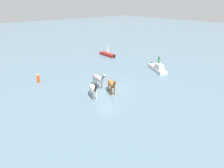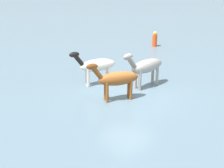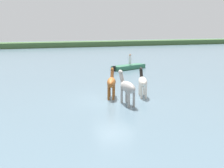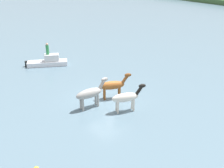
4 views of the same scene
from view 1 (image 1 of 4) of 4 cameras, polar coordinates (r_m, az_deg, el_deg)
The scene contains 9 objects.
ground_plane at distance 20.66m, azimuth -1.19°, elevation -2.11°, with size 175.25×175.25×0.00m, color slate.
horse_mid_herd at distance 21.12m, azimuth -4.52°, elevation 1.86°, with size 0.69×2.66×2.07m.
horse_gray_outer at distance 19.68m, azimuth -0.14°, elevation -0.03°, with size 1.38×2.48×1.98m.
horse_chestnut_trailing at distance 18.82m, azimuth -6.09°, elevation -1.46°, with size 1.21×2.49×1.95m.
boat_motor_center at distance 27.48m, azimuth 14.52°, elevation 4.85°, with size 2.84×4.08×1.32m.
boat_launch_far at distance 34.35m, azimuth -1.47°, elevation 9.40°, with size 1.07×3.85×0.71m.
person_watcher_seated at distance 27.01m, azimuth 14.95°, elevation 7.62°, with size 0.32×0.32×1.19m.
person_helmsman_aft at distance 34.19m, azimuth -1.44°, elevation 10.98°, with size 0.32×0.32×1.19m.
buoy_channel_marker at distance 24.46m, azimuth -22.71°, elevation 1.63°, with size 0.36×0.36×1.14m.
Camera 1 is at (11.65, 14.21, 9.45)m, focal length 28.31 mm.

